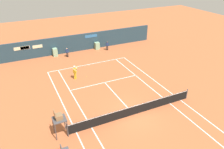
# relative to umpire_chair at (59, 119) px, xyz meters

# --- Properties ---
(ground_plane) EXTENTS (80.00, 80.00, 0.01)m
(ground_plane) POSITION_rel_umpire_chair_xyz_m (6.45, 0.32, -1.59)
(ground_plane) COLOR #BC6038
(tennis_net) EXTENTS (12.10, 0.10, 1.07)m
(tennis_net) POSITION_rel_umpire_chair_xyz_m (6.45, -0.25, -1.08)
(tennis_net) COLOR #4C4C51
(tennis_net) RESTS_ON ground_plane
(sponsor_back_wall) EXTENTS (25.00, 1.02, 2.53)m
(sponsor_back_wall) POSITION_rel_umpire_chair_xyz_m (6.43, 16.72, -0.37)
(sponsor_back_wall) COLOR #233D4C
(sponsor_back_wall) RESTS_ON ground_plane
(umpire_chair) EXTENTS (1.00, 1.00, 2.38)m
(umpire_chair) POSITION_rel_umpire_chair_xyz_m (0.00, 0.00, 0.00)
(umpire_chair) COLOR #47474C
(umpire_chair) RESTS_ON ground_plane
(player_on_baseline) EXTENTS (0.48, 0.86, 1.86)m
(player_on_baseline) POSITION_rel_umpire_chair_xyz_m (3.74, 8.35, -0.61)
(player_on_baseline) COLOR yellow
(player_on_baseline) RESTS_ON ground_plane
(ball_kid_left_post) EXTENTS (0.46, 0.21, 1.38)m
(ball_kid_left_post) POSITION_rel_umpire_chair_xyz_m (10.81, 15.09, -0.80)
(ball_kid_left_post) COLOR black
(ball_kid_left_post) RESTS_ON ground_plane
(ball_kid_right_post) EXTENTS (0.45, 0.19, 1.34)m
(ball_kid_right_post) POSITION_rel_umpire_chair_xyz_m (4.65, 15.09, -0.82)
(ball_kid_right_post) COLOR black
(ball_kid_right_post) RESTS_ON ground_plane
(tennis_ball_mid_court) EXTENTS (0.07, 0.07, 0.07)m
(tennis_ball_mid_court) POSITION_rel_umpire_chair_xyz_m (5.09, 8.38, -1.56)
(tennis_ball_mid_court) COLOR #CCE033
(tennis_ball_mid_court) RESTS_ON ground_plane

